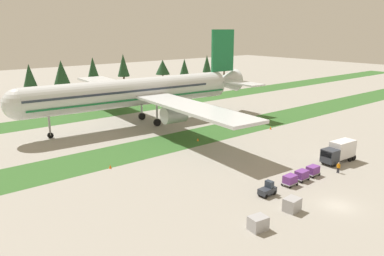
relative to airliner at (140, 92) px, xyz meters
The scene contains 16 objects.
ground_plane 52.98m from the airliner, 93.36° to the right, with size 400.00×400.00×0.00m, color gray.
grass_strip_near 18.52m from the airliner, 100.51° to the right, with size 320.00×10.67×0.01m, color #336028.
grass_strip_far 18.74m from the airliner, 100.35° to the left, with size 320.00×10.67×0.01m, color #336028.
airliner is the anchor object (origin of this frame).
baggage_tug 45.75m from the airliner, 99.60° to the right, with size 2.62×1.35×1.97m.
cargo_dolly_lead 45.09m from the airliner, 93.24° to the right, with size 2.23×1.54×1.55m.
cargo_dolly_second 44.97m from the airliner, 89.51° to the right, with size 2.23×1.54×1.55m.
cargo_dolly_third 45.03m from the airliner, 85.77° to the right, with size 2.23×1.54×1.55m.
catering_truck 45.56m from the airliner, 74.64° to the right, with size 7.10×2.79×3.58m.
ground_crew_marshaller 47.32m from the airliner, 80.94° to the right, with size 0.36×0.56×1.74m.
uld_container_0 52.66m from the airliner, 107.25° to the right, with size 2.00×1.60×1.59m, color #A3A3A8.
uld_container_1 50.71m from the airliner, 100.04° to the right, with size 2.00×1.60×1.67m, color #A3A3A8.
taxiway_marker_0 30.99m from the airliner, 48.28° to the right, with size 0.44×0.44×0.70m, color orange.
taxiway_marker_1 30.16m from the airliner, 131.33° to the right, with size 0.44×0.44×0.64m, color orange.
taxiway_marker_2 20.50m from the airliner, 85.12° to the right, with size 0.44×0.44×0.56m, color orange.
distant_tree_line 55.57m from the airliner, 96.30° to the left, with size 174.55×10.98×12.40m.
Camera 1 is at (-42.25, -22.44, 21.90)m, focal length 35.41 mm.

